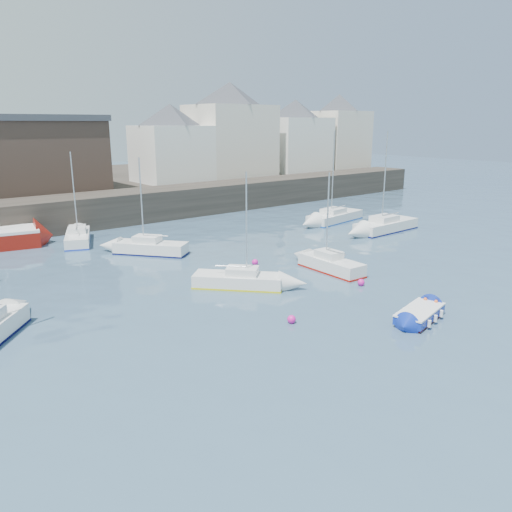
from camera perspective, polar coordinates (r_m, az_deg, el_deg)
water at (r=24.36m, az=18.29°, el=-9.13°), size 220.00×220.00×0.00m
quay_wall at (r=51.04m, az=-16.53°, el=5.21°), size 90.00×5.00×3.00m
land_strip at (r=67.89m, az=-22.50°, el=6.91°), size 90.00×32.00×2.80m
bldg_east_a at (r=66.37m, az=-2.96°, el=14.27°), size 13.36×13.36×11.80m
bldg_east_b at (r=73.05m, az=4.48°, el=13.57°), size 11.88×11.88×9.95m
bldg_east_c at (r=79.48m, az=9.36°, el=13.90°), size 11.14×11.14×10.95m
bldg_east_d at (r=61.10m, az=-9.66°, el=12.67°), size 11.14×11.14×8.95m
warehouse at (r=56.25m, az=-25.90°, el=10.46°), size 16.40×10.40×7.60m
blue_dinghy at (r=26.47m, az=18.20°, el=-6.33°), size 3.57×2.11×0.64m
sailboat_b at (r=30.17m, az=-2.01°, el=-2.74°), size 4.93×5.13×6.95m
sailboat_c at (r=33.70m, az=8.54°, el=-0.91°), size 1.81×5.02×6.53m
sailboat_d at (r=47.20m, az=14.62°, el=3.40°), size 7.04×2.41×8.92m
sailboat_f at (r=38.59m, az=-11.97°, el=0.98°), size 4.85×5.43×7.21m
sailboat_g at (r=50.84m, az=8.99°, el=4.47°), size 7.25×3.28×8.85m
sailboat_h at (r=43.85m, az=-19.70°, el=2.06°), size 3.84×6.01×7.38m
buoy_near at (r=25.09m, az=4.07°, el=-7.64°), size 0.43×0.43×0.43m
buoy_mid at (r=31.22m, az=11.90°, el=-3.33°), size 0.43×0.43×0.43m
buoy_far at (r=34.91m, az=-0.12°, el=-1.03°), size 0.44×0.44×0.44m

